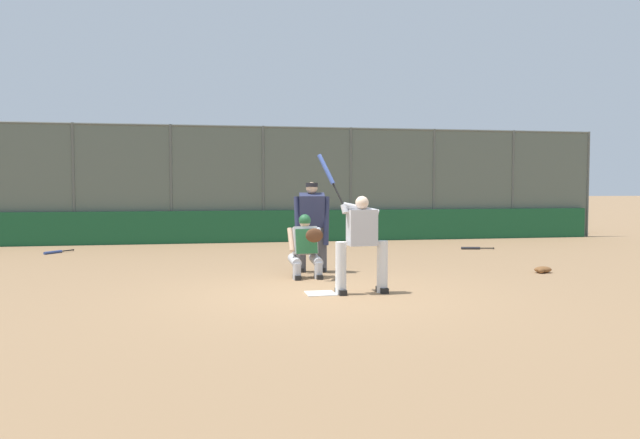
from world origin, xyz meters
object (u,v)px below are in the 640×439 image
(spare_bat_by_padding, at_px, (473,248))
(fielding_glove_on_dirt, at_px, (543,270))
(catcher_behind_plate, at_px, (306,245))
(umpire_home, at_px, (312,224))
(batter_at_plate, at_px, (361,240))
(spare_bat_near_backstop, at_px, (55,252))

(spare_bat_by_padding, bearing_deg, fielding_glove_on_dirt, 94.24)
(catcher_behind_plate, relative_size, umpire_home, 0.66)
(batter_at_plate, distance_m, fielding_glove_on_dirt, 4.19)
(catcher_behind_plate, distance_m, fielding_glove_on_dirt, 4.42)
(umpire_home, bearing_deg, spare_bat_by_padding, -137.92)
(spare_bat_by_padding, height_order, fielding_glove_on_dirt, fielding_glove_on_dirt)
(batter_at_plate, bearing_deg, fielding_glove_on_dirt, -163.14)
(batter_at_plate, distance_m, umpire_home, 2.43)
(batter_at_plate, relative_size, catcher_behind_plate, 1.88)
(spare_bat_near_backstop, xyz_separation_m, spare_bat_by_padding, (-10.14, 0.98, 0.00))
(umpire_home, relative_size, fielding_glove_on_dirt, 5.04)
(batter_at_plate, relative_size, spare_bat_by_padding, 2.53)
(catcher_behind_plate, xyz_separation_m, spare_bat_near_backstop, (5.20, -5.01, -0.54))
(umpire_home, distance_m, spare_bat_by_padding, 5.81)
(batter_at_plate, height_order, spare_bat_by_padding, batter_at_plate)
(umpire_home, xyz_separation_m, spare_bat_by_padding, (-4.71, -3.30, -0.86))
(spare_bat_near_backstop, bearing_deg, spare_bat_by_padding, 119.74)
(spare_bat_by_padding, distance_m, fielding_glove_on_dirt, 4.25)
(umpire_home, relative_size, spare_bat_near_backstop, 2.21)
(batter_at_plate, xyz_separation_m, umpire_home, (0.32, -2.41, 0.10))
(batter_at_plate, distance_m, spare_bat_by_padding, 7.24)
(batter_at_plate, xyz_separation_m, spare_bat_by_padding, (-4.39, -5.71, -0.76))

